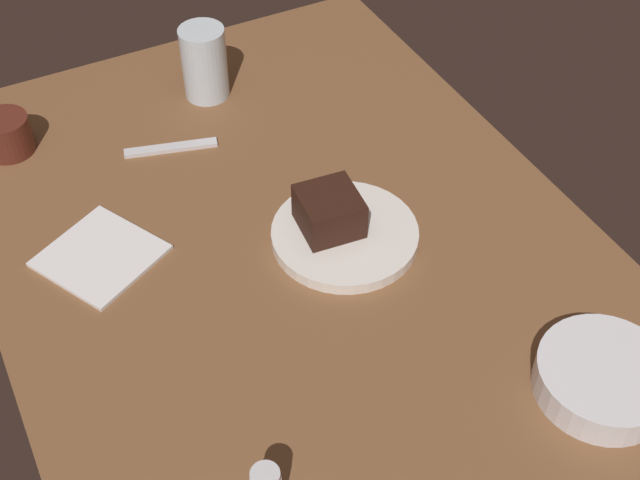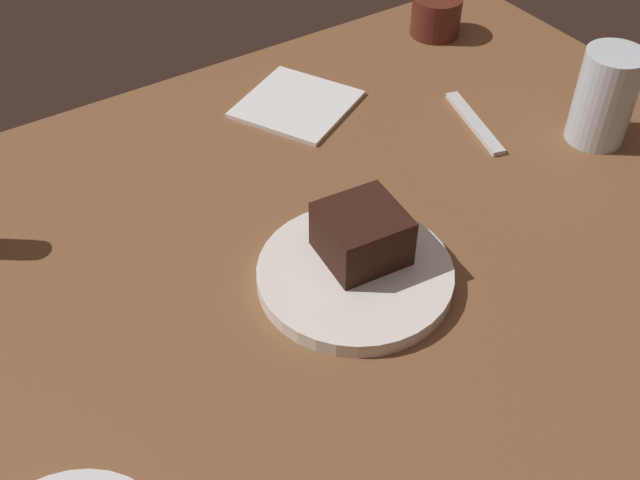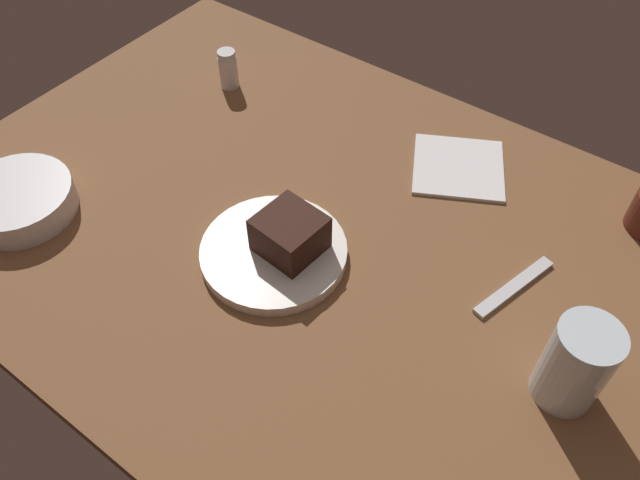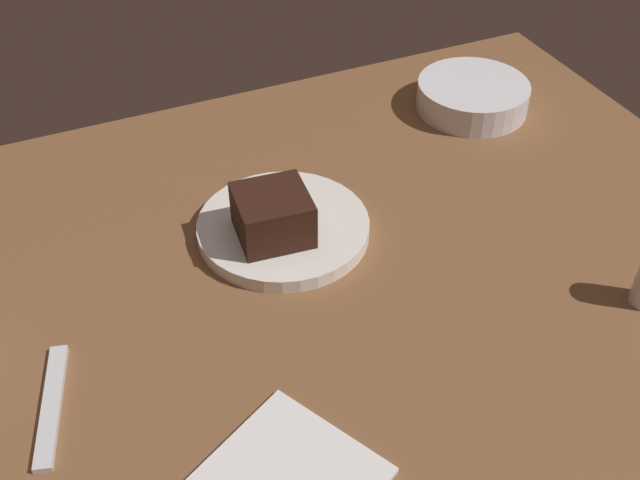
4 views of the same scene
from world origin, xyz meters
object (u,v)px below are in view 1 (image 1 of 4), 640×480
at_px(side_bowl, 603,378).
at_px(coffee_cup, 6,135).
at_px(dessert_plate, 345,235).
at_px(chocolate_cake_slice, 329,211).
at_px(folded_napkin, 100,256).
at_px(dessert_spoon, 171,148).
at_px(water_glass, 204,63).

height_order(side_bowl, coffee_cup, coffee_cup).
xyz_separation_m(dessert_plate, chocolate_cake_slice, (-0.02, -0.02, 0.04)).
relative_size(chocolate_cake_slice, folded_napkin, 0.58).
distance_m(coffee_cup, dessert_spoon, 0.26).
distance_m(dessert_plate, side_bowl, 0.41).
relative_size(side_bowl, dessert_spoon, 1.13).
bearing_deg(dessert_spoon, water_glass, -118.43).
distance_m(coffee_cup, folded_napkin, 0.31).
distance_m(dessert_plate, coffee_cup, 0.58).
relative_size(chocolate_cake_slice, coffee_cup, 1.08).
xyz_separation_m(chocolate_cake_slice, water_glass, (-0.40, -0.03, 0.02)).
distance_m(dessert_plate, folded_napkin, 0.35).
bearing_deg(dessert_spoon, coffee_cup, -11.66).
bearing_deg(chocolate_cake_slice, folded_napkin, -109.44).
height_order(dessert_plate, chocolate_cake_slice, chocolate_cake_slice).
relative_size(dessert_plate, folded_napkin, 1.46).
distance_m(dessert_plate, water_glass, 0.43).
bearing_deg(coffee_cup, dessert_spoon, 62.82).
bearing_deg(dessert_spoon, side_bowl, 130.05).
height_order(chocolate_cake_slice, dessert_spoon, chocolate_cake_slice).
relative_size(water_glass, coffee_cup, 1.61).
bearing_deg(folded_napkin, side_bowl, 43.98).
bearing_deg(chocolate_cake_slice, dessert_spoon, -154.67).
height_order(water_glass, coffee_cup, water_glass).
distance_m(dessert_plate, chocolate_cake_slice, 0.05).
bearing_deg(dessert_spoon, chocolate_cake_slice, 130.85).
relative_size(dessert_plate, water_glass, 1.68).
height_order(water_glass, folded_napkin, water_glass).
xyz_separation_m(dessert_plate, coffee_cup, (-0.43, -0.38, 0.02)).
relative_size(chocolate_cake_slice, side_bowl, 0.51).
bearing_deg(dessert_plate, folded_napkin, -111.46).
xyz_separation_m(dessert_plate, water_glass, (-0.42, -0.04, 0.05)).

